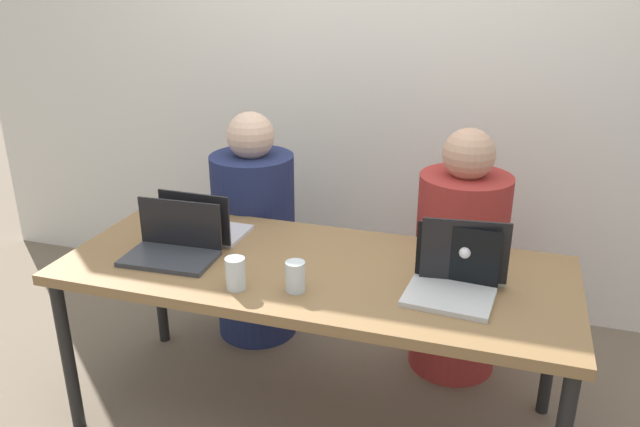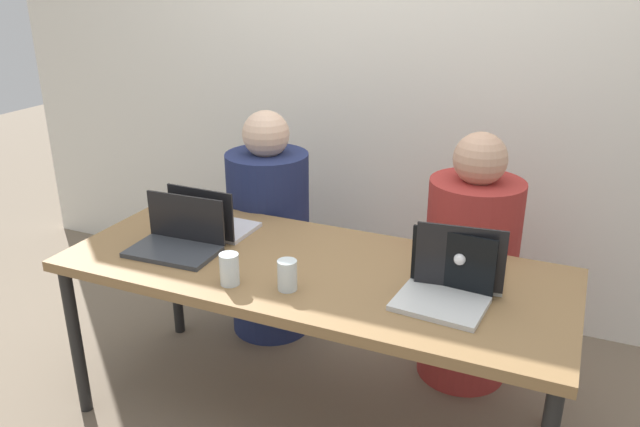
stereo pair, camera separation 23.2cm
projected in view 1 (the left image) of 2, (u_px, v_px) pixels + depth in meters
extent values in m
plane|color=#736451|center=(314.00, 418.00, 2.58)|extent=(12.00, 12.00, 0.00)
cube|color=silver|center=(386.00, 58.00, 3.13)|extent=(4.92, 0.10, 2.62)
cube|color=olive|center=(314.00, 270.00, 2.33)|extent=(1.89, 0.76, 0.04)
cylinder|color=black|center=(68.00, 357.00, 2.41)|extent=(0.05, 0.05, 0.66)
cylinder|color=black|center=(159.00, 281.00, 3.00)|extent=(0.05, 0.05, 0.66)
cylinder|color=black|center=(552.00, 344.00, 2.50)|extent=(0.05, 0.05, 0.66)
cylinder|color=navy|center=(255.00, 247.00, 3.05)|extent=(0.48, 0.48, 0.93)
sphere|color=beige|center=(250.00, 136.00, 2.84)|extent=(0.22, 0.22, 0.22)
cylinder|color=#A02D29|center=(458.00, 274.00, 2.77)|extent=(0.44, 0.44, 0.92)
sphere|color=tan|center=(469.00, 154.00, 2.57)|extent=(0.22, 0.22, 0.22)
cube|color=silver|center=(210.00, 232.00, 2.59)|extent=(0.31, 0.22, 0.02)
cube|color=black|center=(194.00, 217.00, 2.45)|extent=(0.30, 0.02, 0.20)
sphere|color=white|center=(193.00, 218.00, 2.44)|extent=(0.04, 0.04, 0.04)
cube|color=#34383E|center=(169.00, 259.00, 2.35)|extent=(0.35, 0.22, 0.02)
cube|color=black|center=(180.00, 223.00, 2.41)|extent=(0.34, 0.02, 0.19)
sphere|color=white|center=(182.00, 222.00, 2.42)|extent=(0.03, 0.03, 0.03)
cube|color=silver|center=(449.00, 297.00, 2.08)|extent=(0.30, 0.24, 0.02)
cube|color=black|center=(458.00, 254.00, 2.14)|extent=(0.29, 0.03, 0.20)
sphere|color=white|center=(458.00, 252.00, 2.15)|extent=(0.04, 0.04, 0.04)
cube|color=silver|center=(461.00, 266.00, 2.29)|extent=(0.32, 0.28, 0.02)
cube|color=black|center=(465.00, 251.00, 2.13)|extent=(0.30, 0.04, 0.22)
sphere|color=white|center=(465.00, 253.00, 2.12)|extent=(0.04, 0.04, 0.04)
cylinder|color=silver|center=(235.00, 273.00, 2.13)|extent=(0.07, 0.07, 0.11)
cylinder|color=silver|center=(236.00, 280.00, 2.14)|extent=(0.06, 0.06, 0.06)
cylinder|color=silver|center=(294.00, 276.00, 2.12)|extent=(0.07, 0.07, 0.11)
cylinder|color=silver|center=(294.00, 283.00, 2.13)|extent=(0.06, 0.06, 0.06)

